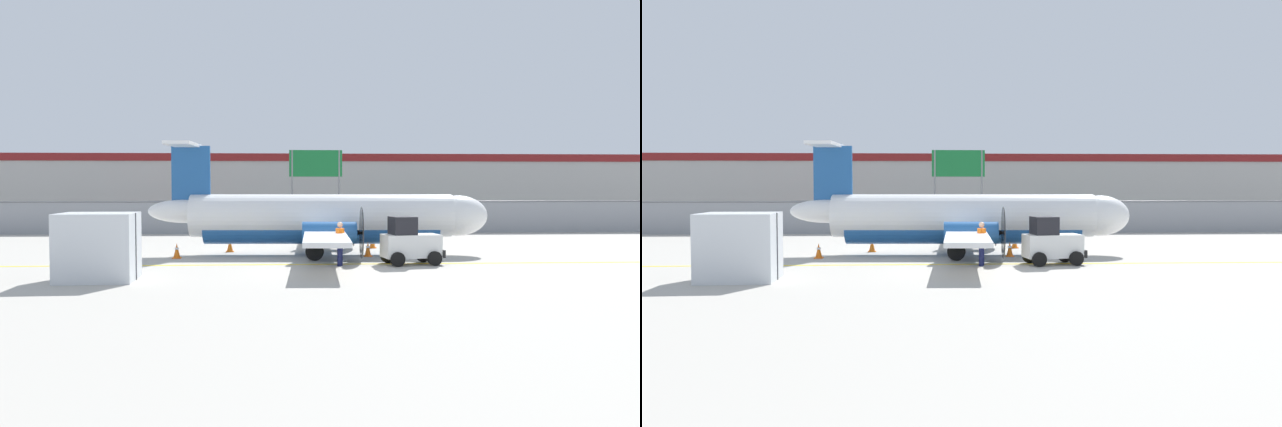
# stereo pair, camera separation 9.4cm
# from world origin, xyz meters

# --- Properties ---
(ground_plane) EXTENTS (140.00, 140.00, 0.01)m
(ground_plane) POSITION_xyz_m (0.00, 2.00, 0.00)
(ground_plane) COLOR #ADA89E
(perimeter_fence) EXTENTS (98.00, 0.10, 2.10)m
(perimeter_fence) POSITION_xyz_m (0.00, 18.00, 1.12)
(perimeter_fence) COLOR gray
(perimeter_fence) RESTS_ON ground
(parking_lot_strip) EXTENTS (98.00, 17.00, 0.12)m
(parking_lot_strip) POSITION_xyz_m (0.00, 29.50, 0.06)
(parking_lot_strip) COLOR #38383A
(parking_lot_strip) RESTS_ON ground
(background_building) EXTENTS (91.00, 8.10, 6.50)m
(background_building) POSITION_xyz_m (0.00, 47.99, 3.26)
(background_building) COLOR beige
(background_building) RESTS_ON ground
(commuter_airplane) EXTENTS (15.19, 16.06, 4.92)m
(commuter_airplane) POSITION_xyz_m (0.30, 5.41, 1.60)
(commuter_airplane) COLOR white
(commuter_airplane) RESTS_ON ground
(baggage_tug) EXTENTS (2.48, 1.69, 1.88)m
(baggage_tug) POSITION_xyz_m (3.29, 1.79, 0.86)
(baggage_tug) COLOR silver
(baggage_tug) RESTS_ON ground
(ground_crew_worker) EXTENTS (0.43, 0.54, 1.70)m
(ground_crew_worker) POSITION_xyz_m (0.53, 1.49, 0.95)
(ground_crew_worker) COLOR #191E4C
(ground_crew_worker) RESTS_ON ground
(cargo_container) EXTENTS (2.47, 2.09, 2.20)m
(cargo_container) POSITION_xyz_m (-7.66, -1.75, 1.10)
(cargo_container) COLOR silver
(cargo_container) RESTS_ON ground
(traffic_cone_near_left) EXTENTS (0.36, 0.36, 0.64)m
(traffic_cone_near_left) POSITION_xyz_m (-4.16, 6.83, 0.31)
(traffic_cone_near_left) COLOR orange
(traffic_cone_near_left) RESTS_ON ground
(traffic_cone_near_right) EXTENTS (0.36, 0.36, 0.64)m
(traffic_cone_near_right) POSITION_xyz_m (2.02, 4.61, 0.31)
(traffic_cone_near_right) COLOR orange
(traffic_cone_near_right) RESTS_ON ground
(traffic_cone_far_left) EXTENTS (0.36, 0.36, 0.64)m
(traffic_cone_far_left) POSITION_xyz_m (-6.18, 4.36, 0.31)
(traffic_cone_far_left) COLOR orange
(traffic_cone_far_left) RESTS_ON ground
(traffic_cone_far_right) EXTENTS (0.36, 0.36, 0.64)m
(traffic_cone_far_right) POSITION_xyz_m (2.73, 8.23, 0.31)
(traffic_cone_far_right) COLOR orange
(traffic_cone_far_right) RESTS_ON ground
(parked_car_0) EXTENTS (4.34, 2.30, 1.58)m
(parked_car_0) POSITION_xyz_m (-13.13, 35.24, 0.89)
(parked_car_0) COLOR red
(parked_car_0) RESTS_ON parking_lot_strip
(parked_car_1) EXTENTS (4.31, 2.24, 1.58)m
(parked_car_1) POSITION_xyz_m (-4.49, 32.56, 0.89)
(parked_car_1) COLOR slate
(parked_car_1) RESTS_ON parking_lot_strip
(parked_car_2) EXTENTS (4.27, 2.15, 1.58)m
(parked_car_2) POSITION_xyz_m (3.92, 23.58, 0.89)
(parked_car_2) COLOR slate
(parked_car_2) RESTS_ON parking_lot_strip
(parked_car_3) EXTENTS (4.25, 2.10, 1.58)m
(parked_car_3) POSITION_xyz_m (13.42, 35.34, 0.89)
(parked_car_3) COLOR #19662D
(parked_car_3) RESTS_ON parking_lot_strip
(highway_sign) EXTENTS (3.60, 0.14, 5.50)m
(highway_sign) POSITION_xyz_m (0.49, 20.07, 4.14)
(highway_sign) COLOR slate
(highway_sign) RESTS_ON ground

